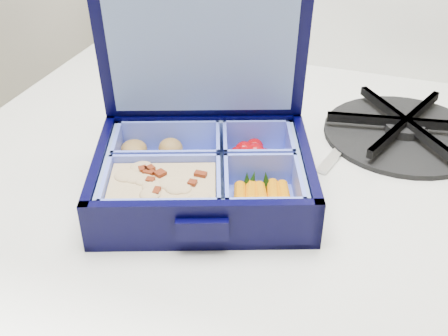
% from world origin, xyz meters
% --- Properties ---
extents(bento_box, '(0.26, 0.23, 0.05)m').
position_xyz_m(bento_box, '(0.06, 1.54, 1.02)').
color(bento_box, black).
rests_on(bento_box, stove).
extents(burner_grate, '(0.22, 0.22, 0.03)m').
position_xyz_m(burner_grate, '(0.25, 1.74, 1.01)').
color(burner_grate, black).
rests_on(burner_grate, stove).
extents(burner_grate_rear, '(0.24, 0.24, 0.02)m').
position_xyz_m(burner_grate_rear, '(-0.11, 1.87, 1.01)').
color(burner_grate_rear, black).
rests_on(burner_grate_rear, stove).
extents(fork, '(0.06, 0.18, 0.01)m').
position_xyz_m(fork, '(0.19, 1.69, 1.00)').
color(fork, silver).
rests_on(fork, stove).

